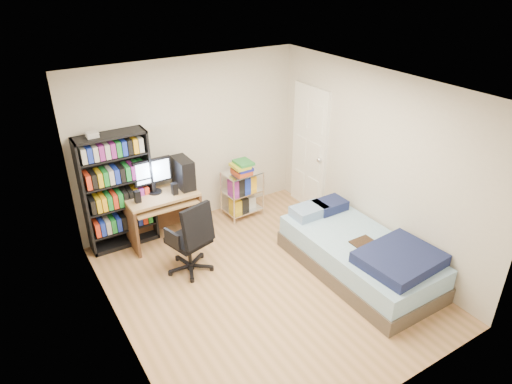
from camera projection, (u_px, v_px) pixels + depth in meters
room at (264, 197)px, 5.22m from camera, size 3.58×4.08×2.58m
media_shelf at (118, 190)px, 6.22m from camera, size 0.94×0.31×1.73m
computer_desk at (167, 196)px, 6.48m from camera, size 0.99×0.57×1.25m
office_chair at (191, 250)px, 5.90m from camera, size 0.74×0.74×1.02m
wire_cart at (242, 181)px, 7.06m from camera, size 0.59×0.44×0.92m
bed at (360, 255)px, 5.88m from camera, size 1.08×2.15×0.61m
door at (309, 149)px, 7.16m from camera, size 0.12×0.80×2.00m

